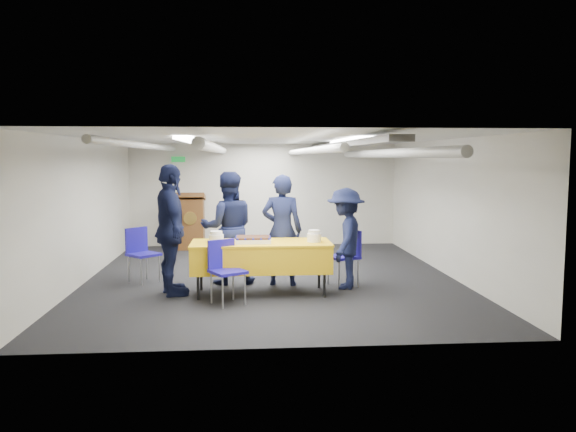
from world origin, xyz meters
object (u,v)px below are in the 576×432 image
object	(u,v)px
chair_near	(225,265)
sailor_b	(228,228)
chair_right	(348,251)
sailor_d	(345,238)
podium	(191,221)
sheet_cake	(253,239)
sailor_a	(282,230)
sailor_c	(171,230)
chair_left	(141,249)
serving_table	(261,256)

from	to	relation	value
chair_near	sailor_b	xyz separation A→B (m)	(0.01, 1.22, 0.36)
sailor_b	chair_right	bearing A→B (deg)	166.93
chair_right	sailor_d	bearing A→B (deg)	-110.78
podium	sailor_d	world-z (taller)	sailor_d
podium	chair_near	world-z (taller)	podium
sailor_b	chair_near	bearing A→B (deg)	84.53
chair_near	sailor_b	world-z (taller)	sailor_b
sailor_b	sailor_d	xyz separation A→B (m)	(1.80, -0.46, -0.12)
sheet_cake	chair_near	world-z (taller)	chair_near
sailor_a	sailor_b	size ratio (longest dim) A/B	0.98
chair_right	sailor_b	bearing A→B (deg)	172.01
sailor_c	chair_left	bearing A→B (deg)	16.51
chair_near	serving_table	bearing A→B (deg)	43.32
chair_near	podium	bearing A→B (deg)	100.83
sheet_cake	chair_left	bearing A→B (deg)	150.58
chair_right	chair_left	size ratio (longest dim) A/B	1.00
serving_table	sailor_b	size ratio (longest dim) A/B	1.14
chair_near	chair_left	distance (m)	2.02
chair_left	chair_near	bearing A→B (deg)	-46.05
chair_right	podium	bearing A→B (deg)	126.91
chair_right	sailor_c	size ratio (longest dim) A/B	0.46
chair_right	sailor_d	world-z (taller)	sailor_d
podium	sailor_d	xyz separation A→B (m)	(2.69, -3.89, 0.15)
sailor_a	sailor_c	size ratio (longest dim) A/B	0.91
chair_right	chair_left	xyz separation A→B (m)	(-3.28, 0.50, 0.00)
serving_table	sailor_d	size ratio (longest dim) A/B	1.32
chair_right	sailor_c	xyz separation A→B (m)	(-2.67, -0.44, 0.42)
sheet_cake	sailor_a	size ratio (longest dim) A/B	0.30
chair_near	sailor_a	world-z (taller)	sailor_a
chair_left	sailor_b	size ratio (longest dim) A/B	0.49
chair_near	chair_right	distance (m)	2.11
sailor_a	sailor_c	bearing A→B (deg)	27.91
sailor_a	sheet_cake	bearing A→B (deg)	62.81
chair_right	sailor_a	world-z (taller)	sailor_a
chair_left	sailor_b	distance (m)	1.47
serving_table	sailor_c	size ratio (longest dim) A/B	1.07
podium	chair_near	xyz separation A→B (m)	(0.89, -4.64, -0.08)
sheet_cake	chair_right	world-z (taller)	chair_right
chair_right	sailor_c	bearing A→B (deg)	-170.72
sailor_a	chair_right	bearing A→B (deg)	-174.44
serving_table	podium	distance (m)	4.39
podium	sailor_b	world-z (taller)	sailor_b
chair_near	sailor_c	bearing A→B (deg)	146.62
chair_near	sailor_d	xyz separation A→B (m)	(1.81, 0.76, 0.24)
sailor_c	sailor_d	xyz separation A→B (m)	(2.59, 0.24, -0.18)
sailor_b	sailor_d	distance (m)	1.86
chair_near	chair_right	xyz separation A→B (m)	(1.88, 0.96, 0.00)
serving_table	sailor_b	world-z (taller)	sailor_b
serving_table	sailor_a	distance (m)	0.73
podium	chair_right	size ratio (longest dim) A/B	1.44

